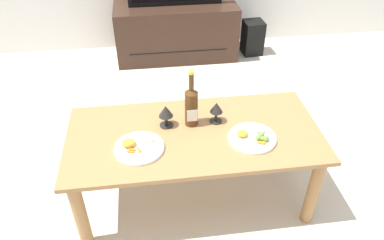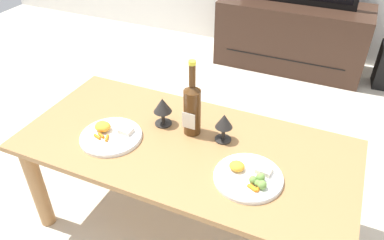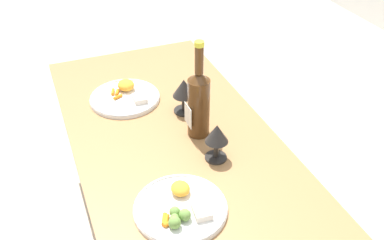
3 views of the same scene
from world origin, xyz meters
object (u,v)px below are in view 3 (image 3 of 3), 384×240
Objects in this scene: dining_table at (176,160)px; dinner_plate_left at (125,96)px; wine_bottle at (199,101)px; goblet_left at (184,90)px; dinner_plate_right at (181,207)px; goblet_right at (217,136)px.

dinner_plate_left is (-0.31, -0.09, 0.10)m from dining_table.
dining_table is at bearing 16.45° from dinner_plate_left.
wine_bottle is 2.56× the size of goblet_left.
dinner_plate_right is (0.61, -0.00, 0.00)m from dinner_plate_left.
dinner_plate_right is (0.31, -0.18, -0.12)m from wine_bottle.
goblet_left is at bearing 179.18° from wine_bottle.
goblet_right is at bearing 21.88° from dinner_plate_left.
goblet_left reaches higher than goblet_right.
goblet_left is 0.25m from dinner_plate_left.
dinner_plate_left is (-0.44, -0.18, -0.08)m from goblet_right.
dinner_plate_left is 1.01× the size of dinner_plate_right.
dinner_plate_right reaches higher than dining_table.
goblet_left reaches higher than dinner_plate_right.
goblet_right is (0.14, 0.00, -0.04)m from wine_bottle.
wine_bottle is at bearing -0.82° from goblet_left.
wine_bottle is 0.15m from goblet_left.
goblet_left reaches higher than dinner_plate_left.
wine_bottle is at bearing -179.18° from goblet_right.
goblet_left is 0.51× the size of dinner_plate_left.
goblet_right reaches higher than dinner_plate_left.
goblet_right is at bearing 0.82° from wine_bottle.
dinner_plate_left reaches higher than dining_table.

